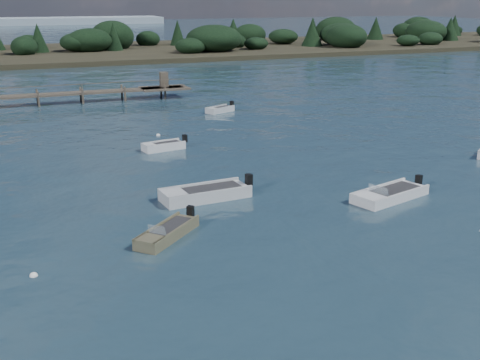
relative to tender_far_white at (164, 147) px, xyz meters
name	(u,v)px	position (x,y,z in m)	size (l,w,h in m)	color
ground	(107,85)	(2.02, 34.16, -0.16)	(400.00, 400.00, 0.00)	#172A36
tender_far_white	(164,147)	(0.00, 0.00, 0.00)	(3.38, 1.65, 1.14)	silver
dinghy_mid_grey	(205,195)	(-0.72, -11.29, 0.02)	(5.25, 2.18, 1.31)	#AFB3B6
tender_far_grey_b	(220,110)	(8.65, 12.00, -0.01)	(3.17, 2.25, 1.09)	#AFB3B6
dinghy_mid_white_a	(390,196)	(8.52, -15.01, -0.01)	(5.02, 2.95, 1.16)	silver
dinghy_extra_a	(167,234)	(-4.06, -15.82, -0.01)	(3.60, 3.47, 1.11)	#6B6447
buoy_c	(34,276)	(-9.96, -17.66, -0.16)	(0.32, 0.32, 0.32)	white
buoy_e	(158,136)	(0.77, 4.54, -0.16)	(0.32, 0.32, 0.32)	white
far_headland	(199,41)	(27.02, 74.16, 1.80)	(190.00, 40.00, 5.80)	black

